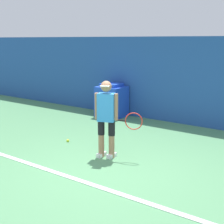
# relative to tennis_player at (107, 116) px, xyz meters

# --- Properties ---
(ground_plane) EXTENTS (24.00, 24.00, 0.00)m
(ground_plane) POSITION_rel_tennis_player_xyz_m (0.37, -0.61, -0.88)
(ground_plane) COLOR #518C5B
(back_wall) EXTENTS (24.00, 0.10, 2.47)m
(back_wall) POSITION_rel_tennis_player_xyz_m (0.37, 3.41, 0.36)
(back_wall) COLOR #234C99
(back_wall) RESTS_ON ground_plane
(court_baseline) EXTENTS (21.60, 0.10, 0.01)m
(court_baseline) POSITION_rel_tennis_player_xyz_m (0.37, -1.19, -0.87)
(court_baseline) COLOR white
(court_baseline) RESTS_ON ground_plane
(tennis_player) EXTENTS (0.92, 0.46, 1.59)m
(tennis_player) POSITION_rel_tennis_player_xyz_m (0.00, 0.00, 0.00)
(tennis_player) COLOR #A37556
(tennis_player) RESTS_ON ground_plane
(tennis_ball) EXTENTS (0.07, 0.07, 0.07)m
(tennis_ball) POSITION_rel_tennis_player_xyz_m (-1.34, 0.25, -0.85)
(tennis_ball) COLOR #D1E533
(tennis_ball) RESTS_ON ground_plane
(covered_chair) EXTENTS (0.82, 0.76, 1.06)m
(covered_chair) POSITION_rel_tennis_player_xyz_m (-1.95, 2.93, -0.38)
(covered_chair) COLOR blue
(covered_chair) RESTS_ON ground_plane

